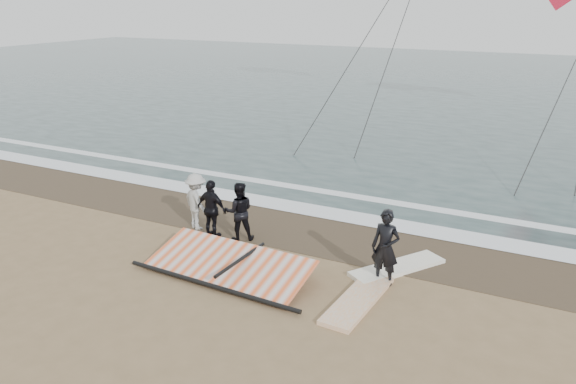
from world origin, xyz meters
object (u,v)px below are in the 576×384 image
sail_rig (230,264)px  board_white (358,300)px  man_main (385,248)px  board_cream (397,267)px

sail_rig → board_white: bearing=0.6°
sail_rig → man_main: bearing=17.5°
board_cream → man_main: bearing=-62.5°
man_main → sail_rig: size_ratio=0.39×
board_white → board_cream: bearing=83.9°
man_main → board_white: size_ratio=0.72×
board_white → sail_rig: sail_rig is taller
board_cream → board_white: bearing=-65.9°
board_white → board_cream: (0.31, 1.80, 0.00)m
man_main → board_white: man_main is taller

